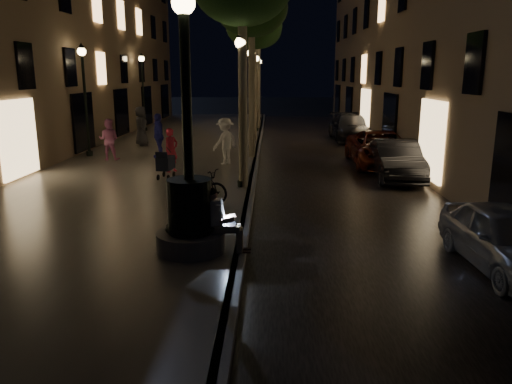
{
  "coord_description": "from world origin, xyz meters",
  "views": [
    {
      "loc": [
        0.62,
        -7.64,
        3.74
      ],
      "look_at": [
        0.3,
        3.0,
        1.21
      ],
      "focal_mm": 35.0,
      "sensor_mm": 36.0,
      "label": 1
    }
  ],
  "objects_px": {
    "pedestrian_red": "(171,150)",
    "bicycle": "(198,185)",
    "lamp_left_c": "(143,82)",
    "pedestrian_white": "(225,141)",
    "fountain_lamppost": "(190,203)",
    "lamp_curb_c": "(256,82)",
    "car_rear": "(351,127)",
    "lamp_curb_b": "(251,85)",
    "lamp_curb_a": "(241,90)",
    "stroller": "(165,163)",
    "car_front": "(506,238)",
    "car_third": "(381,149)",
    "pedestrian_dark": "(141,126)",
    "pedestrian_blue": "(158,136)",
    "tree_third": "(254,27)",
    "lamp_left_b": "(84,86)",
    "tree_far": "(258,31)",
    "lamp_curb_d": "(259,80)",
    "tree_second": "(252,9)",
    "pedestrian_pink": "(109,140)",
    "seated_man_laptop": "(220,218)",
    "car_second": "(396,160)"
  },
  "relations": [
    {
      "from": "lamp_curb_a",
      "to": "lamp_curb_d",
      "type": "distance_m",
      "value": 24.0
    },
    {
      "from": "car_rear",
      "to": "car_front",
      "type": "bearing_deg",
      "value": -91.1
    },
    {
      "from": "lamp_curb_c",
      "to": "car_rear",
      "type": "relative_size",
      "value": 0.94
    },
    {
      "from": "tree_third",
      "to": "pedestrian_blue",
      "type": "relative_size",
      "value": 3.77
    },
    {
      "from": "lamp_curb_b",
      "to": "lamp_left_b",
      "type": "relative_size",
      "value": 1.0
    },
    {
      "from": "fountain_lamppost",
      "to": "lamp_curb_a",
      "type": "xyz_separation_m",
      "value": [
        0.7,
        6.0,
        2.02
      ]
    },
    {
      "from": "fountain_lamppost",
      "to": "pedestrian_blue",
      "type": "xyz_separation_m",
      "value": [
        -3.18,
        11.51,
        -0.06
      ]
    },
    {
      "from": "pedestrian_white",
      "to": "fountain_lamppost",
      "type": "bearing_deg",
      "value": 42.52
    },
    {
      "from": "car_rear",
      "to": "lamp_curb_c",
      "type": "bearing_deg",
      "value": 151.52
    },
    {
      "from": "lamp_curb_b",
      "to": "lamp_left_c",
      "type": "xyz_separation_m",
      "value": [
        -7.1,
        8.0,
        0.0
      ]
    },
    {
      "from": "car_third",
      "to": "bicycle",
      "type": "bearing_deg",
      "value": -132.76
    },
    {
      "from": "lamp_left_c",
      "to": "pedestrian_red",
      "type": "height_order",
      "value": "lamp_left_c"
    },
    {
      "from": "lamp_curb_a",
      "to": "pedestrian_dark",
      "type": "relative_size",
      "value": 2.46
    },
    {
      "from": "car_rear",
      "to": "pedestrian_red",
      "type": "distance_m",
      "value": 13.51
    },
    {
      "from": "lamp_curb_b",
      "to": "stroller",
      "type": "distance_m",
      "value": 7.78
    },
    {
      "from": "bicycle",
      "to": "lamp_left_b",
      "type": "bearing_deg",
      "value": 56.48
    },
    {
      "from": "tree_second",
      "to": "car_rear",
      "type": "distance_m",
      "value": 10.56
    },
    {
      "from": "lamp_curb_a",
      "to": "pedestrian_dark",
      "type": "height_order",
      "value": "lamp_curb_a"
    },
    {
      "from": "seated_man_laptop",
      "to": "tree_far",
      "type": "distance_m",
      "value": 24.63
    },
    {
      "from": "tree_third",
      "to": "pedestrian_red",
      "type": "bearing_deg",
      "value": -105.98
    },
    {
      "from": "lamp_curb_b",
      "to": "stroller",
      "type": "relative_size",
      "value": 4.42
    },
    {
      "from": "lamp_curb_c",
      "to": "bicycle",
      "type": "xyz_separation_m",
      "value": [
        -1.12,
        -17.99,
        -2.56
      ]
    },
    {
      "from": "lamp_curb_a",
      "to": "lamp_left_c",
      "type": "height_order",
      "value": "same"
    },
    {
      "from": "lamp_left_c",
      "to": "bicycle",
      "type": "xyz_separation_m",
      "value": [
        5.98,
        -17.99,
        -2.56
      ]
    },
    {
      "from": "seated_man_laptop",
      "to": "car_second",
      "type": "bearing_deg",
      "value": 56.3
    },
    {
      "from": "pedestrian_white",
      "to": "pedestrian_blue",
      "type": "distance_m",
      "value": 3.29
    },
    {
      "from": "lamp_curb_d",
      "to": "car_rear",
      "type": "xyz_separation_m",
      "value": [
        5.5,
        -10.85,
        -2.5
      ]
    },
    {
      "from": "tree_third",
      "to": "car_front",
      "type": "height_order",
      "value": "tree_third"
    },
    {
      "from": "tree_third",
      "to": "lamp_curb_c",
      "type": "bearing_deg",
      "value": 90.0
    },
    {
      "from": "car_front",
      "to": "car_rear",
      "type": "distance_m",
      "value": 19.47
    },
    {
      "from": "tree_far",
      "to": "pedestrian_dark",
      "type": "distance_m",
      "value": 11.66
    },
    {
      "from": "lamp_left_b",
      "to": "car_third",
      "type": "height_order",
      "value": "lamp_left_b"
    },
    {
      "from": "bicycle",
      "to": "tree_third",
      "type": "bearing_deg",
      "value": 15.08
    },
    {
      "from": "lamp_left_c",
      "to": "pedestrian_red",
      "type": "relative_size",
      "value": 2.99
    },
    {
      "from": "pedestrian_white",
      "to": "pedestrian_blue",
      "type": "relative_size",
      "value": 0.96
    },
    {
      "from": "fountain_lamppost",
      "to": "pedestrian_blue",
      "type": "relative_size",
      "value": 2.73
    },
    {
      "from": "tree_third",
      "to": "seated_man_laptop",
      "type": "bearing_deg",
      "value": -90.28
    },
    {
      "from": "car_front",
      "to": "car_rear",
      "type": "xyz_separation_m",
      "value": [
        0.0,
        19.47,
        0.11
      ]
    },
    {
      "from": "lamp_curb_b",
      "to": "lamp_curb_c",
      "type": "distance_m",
      "value": 8.0
    },
    {
      "from": "lamp_curb_a",
      "to": "pedestrian_white",
      "type": "relative_size",
      "value": 2.61
    },
    {
      "from": "tree_far",
      "to": "lamp_curb_a",
      "type": "height_order",
      "value": "tree_far"
    },
    {
      "from": "tree_third",
      "to": "car_third",
      "type": "relative_size",
      "value": 1.41
    },
    {
      "from": "pedestrian_red",
      "to": "bicycle",
      "type": "bearing_deg",
      "value": -120.53
    },
    {
      "from": "pedestrian_pink",
      "to": "lamp_left_c",
      "type": "bearing_deg",
      "value": -83.33
    },
    {
      "from": "tree_third",
      "to": "stroller",
      "type": "height_order",
      "value": "tree_third"
    },
    {
      "from": "lamp_curb_b",
      "to": "pedestrian_pink",
      "type": "relative_size",
      "value": 2.79
    },
    {
      "from": "lamp_left_b",
      "to": "bicycle",
      "type": "xyz_separation_m",
      "value": [
        5.98,
        -7.99,
        -2.56
      ]
    },
    {
      "from": "stroller",
      "to": "pedestrian_dark",
      "type": "bearing_deg",
      "value": 116.64
    },
    {
      "from": "lamp_curb_c",
      "to": "lamp_curb_d",
      "type": "height_order",
      "value": "same"
    },
    {
      "from": "car_third",
      "to": "pedestrian_white",
      "type": "xyz_separation_m",
      "value": [
        -6.38,
        -0.9,
        0.41
      ]
    }
  ]
}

